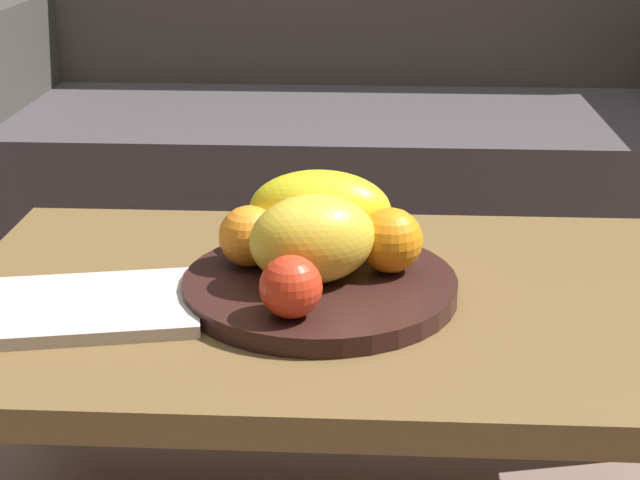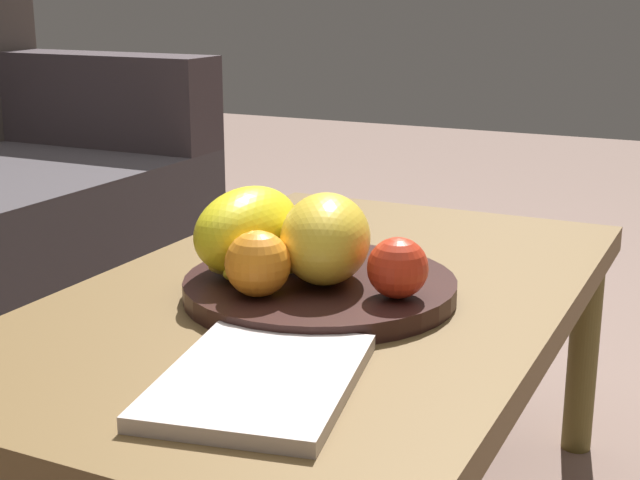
# 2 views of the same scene
# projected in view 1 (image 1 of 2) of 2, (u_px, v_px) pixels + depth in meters

# --- Properties ---
(coffee_table) EXTENTS (1.01, 0.61, 0.39)m
(coffee_table) POSITION_uv_depth(u_px,v_px,m) (345.00, 324.00, 1.25)
(coffee_table) COLOR brown
(coffee_table) RESTS_ON ground_plane
(couch) EXTENTS (1.70, 0.70, 0.90)m
(couch) POSITION_uv_depth(u_px,v_px,m) (346.00, 140.00, 2.25)
(couch) COLOR #3D383C
(couch) RESTS_ON ground_plane
(fruit_bowl) EXTENTS (0.34, 0.34, 0.03)m
(fruit_bowl) POSITION_uv_depth(u_px,v_px,m) (320.00, 286.00, 1.22)
(fruit_bowl) COLOR black
(fruit_bowl) RESTS_ON coffee_table
(melon_large_front) EXTENTS (0.19, 0.16, 0.11)m
(melon_large_front) POSITION_uv_depth(u_px,v_px,m) (313.00, 239.00, 1.19)
(melon_large_front) COLOR yellow
(melon_large_front) RESTS_ON fruit_bowl
(melon_smaller_beside) EXTENTS (0.19, 0.11, 0.11)m
(melon_smaller_beside) POSITION_uv_depth(u_px,v_px,m) (320.00, 210.00, 1.29)
(melon_smaller_beside) COLOR yellow
(melon_smaller_beside) RESTS_ON fruit_bowl
(orange_front) EXTENTS (0.08, 0.08, 0.08)m
(orange_front) POSITION_uv_depth(u_px,v_px,m) (249.00, 236.00, 1.24)
(orange_front) COLOR orange
(orange_front) RESTS_ON fruit_bowl
(orange_left) EXTENTS (0.08, 0.08, 0.08)m
(orange_left) POSITION_uv_depth(u_px,v_px,m) (390.00, 240.00, 1.22)
(orange_left) COLOR orange
(orange_left) RESTS_ON fruit_bowl
(apple_front) EXTENTS (0.07, 0.07, 0.07)m
(apple_front) POSITION_uv_depth(u_px,v_px,m) (291.00, 287.00, 1.10)
(apple_front) COLOR red
(apple_front) RESTS_ON fruit_bowl
(banana_bunch) EXTENTS (0.16, 0.14, 0.06)m
(banana_bunch) POSITION_uv_depth(u_px,v_px,m) (313.00, 237.00, 1.28)
(banana_bunch) COLOR yellow
(banana_bunch) RESTS_ON fruit_bowl
(magazine) EXTENTS (0.28, 0.23, 0.02)m
(magazine) POSITION_uv_depth(u_px,v_px,m) (95.00, 307.00, 1.18)
(magazine) COLOR beige
(magazine) RESTS_ON coffee_table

